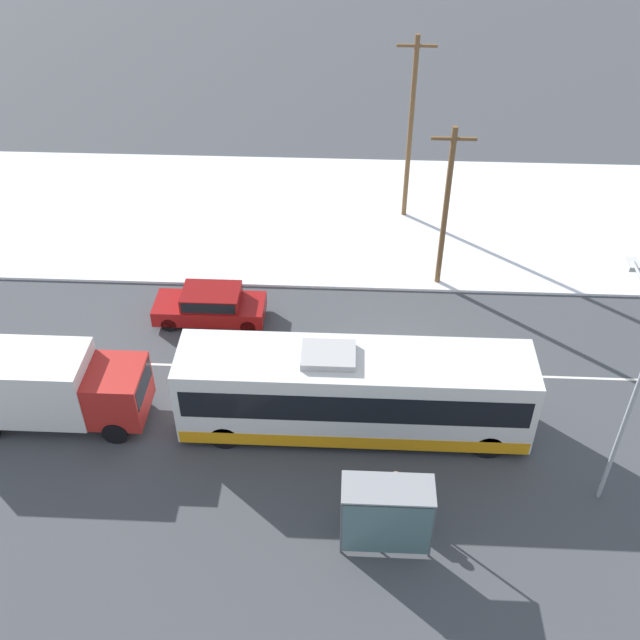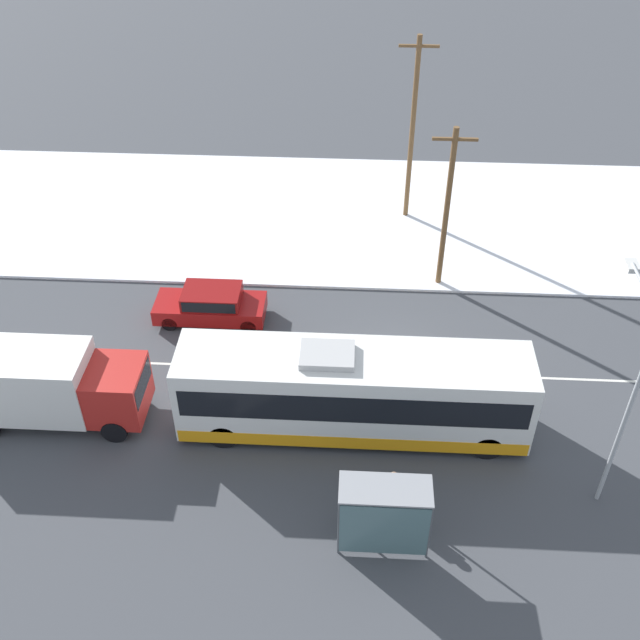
{
  "view_description": "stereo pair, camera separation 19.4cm",
  "coord_description": "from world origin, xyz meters",
  "px_view_note": "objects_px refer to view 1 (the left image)",
  "views": [
    {
      "loc": [
        -1.82,
        -21.52,
        19.57
      ],
      "look_at": [
        -2.91,
        1.34,
        1.4
      ],
      "focal_mm": 42.0,
      "sensor_mm": 36.0,
      "label": 1
    },
    {
      "loc": [
        -1.63,
        -21.51,
        19.57
      ],
      "look_at": [
        -2.91,
        1.34,
        1.4
      ],
      "focal_mm": 42.0,
      "sensor_mm": 36.0,
      "label": 2
    }
  ],
  "objects_px": {
    "sedan_car": "(211,304)",
    "utility_pole_roadside": "(446,207)",
    "city_bus": "(354,392)",
    "bus_shelter": "(387,512)",
    "streetlamp": "(631,375)",
    "pedestrian_at_stop": "(395,488)",
    "box_truck": "(41,385)",
    "utility_pole_snowlot": "(410,129)"
  },
  "relations": [
    {
      "from": "sedan_car",
      "to": "streetlamp",
      "type": "bearing_deg",
      "value": 150.37
    },
    {
      "from": "box_truck",
      "to": "bus_shelter",
      "type": "distance_m",
      "value": 12.87
    },
    {
      "from": "sedan_car",
      "to": "utility_pole_snowlot",
      "type": "xyz_separation_m",
      "value": [
        8.39,
        8.92,
        3.93
      ]
    },
    {
      "from": "sedan_car",
      "to": "utility_pole_snowlot",
      "type": "bearing_deg",
      "value": -133.26
    },
    {
      "from": "bus_shelter",
      "to": "sedan_car",
      "type": "bearing_deg",
      "value": 123.04
    },
    {
      "from": "streetlamp",
      "to": "box_truck",
      "type": "bearing_deg",
      "value": 173.94
    },
    {
      "from": "pedestrian_at_stop",
      "to": "bus_shelter",
      "type": "distance_m",
      "value": 1.44
    },
    {
      "from": "box_truck",
      "to": "utility_pole_snowlot",
      "type": "relative_size",
      "value": 0.76
    },
    {
      "from": "box_truck",
      "to": "bus_shelter",
      "type": "bearing_deg",
      "value": -22.12
    },
    {
      "from": "box_truck",
      "to": "streetlamp",
      "type": "distance_m",
      "value": 19.26
    },
    {
      "from": "box_truck",
      "to": "bus_shelter",
      "type": "xyz_separation_m",
      "value": [
        11.92,
        -4.85,
        0.05
      ]
    },
    {
      "from": "sedan_car",
      "to": "utility_pole_roadside",
      "type": "bearing_deg",
      "value": -162.25
    },
    {
      "from": "utility_pole_snowlot",
      "to": "city_bus",
      "type": "bearing_deg",
      "value": -99.19
    },
    {
      "from": "city_bus",
      "to": "streetlamp",
      "type": "bearing_deg",
      "value": -14.6
    },
    {
      "from": "city_bus",
      "to": "bus_shelter",
      "type": "relative_size",
      "value": 4.41
    },
    {
      "from": "sedan_car",
      "to": "bus_shelter",
      "type": "relative_size",
      "value": 1.68
    },
    {
      "from": "box_truck",
      "to": "sedan_car",
      "type": "distance_m",
      "value": 7.75
    },
    {
      "from": "pedestrian_at_stop",
      "to": "streetlamp",
      "type": "relative_size",
      "value": 0.25
    },
    {
      "from": "city_bus",
      "to": "utility_pole_roadside",
      "type": "xyz_separation_m",
      "value": [
        3.66,
        8.97,
        2.21
      ]
    },
    {
      "from": "sedan_car",
      "to": "pedestrian_at_stop",
      "type": "height_order",
      "value": "pedestrian_at_stop"
    },
    {
      "from": "box_truck",
      "to": "bus_shelter",
      "type": "relative_size",
      "value": 2.55
    },
    {
      "from": "city_bus",
      "to": "sedan_car",
      "type": "distance_m",
      "value": 8.45
    },
    {
      "from": "streetlamp",
      "to": "city_bus",
      "type": "bearing_deg",
      "value": 165.4
    },
    {
      "from": "box_truck",
      "to": "pedestrian_at_stop",
      "type": "relative_size",
      "value": 3.75
    },
    {
      "from": "pedestrian_at_stop",
      "to": "streetlamp",
      "type": "xyz_separation_m",
      "value": [
        6.68,
        1.53,
        3.64
      ]
    },
    {
      "from": "box_truck",
      "to": "pedestrian_at_stop",
      "type": "distance_m",
      "value": 12.73
    },
    {
      "from": "city_bus",
      "to": "pedestrian_at_stop",
      "type": "bearing_deg",
      "value": -69.93
    },
    {
      "from": "city_bus",
      "to": "box_truck",
      "type": "distance_m",
      "value": 10.9
    },
    {
      "from": "box_truck",
      "to": "pedestrian_at_stop",
      "type": "height_order",
      "value": "box_truck"
    },
    {
      "from": "sedan_car",
      "to": "bus_shelter",
      "type": "height_order",
      "value": "bus_shelter"
    },
    {
      "from": "sedan_car",
      "to": "pedestrian_at_stop",
      "type": "distance_m",
      "value": 11.99
    },
    {
      "from": "pedestrian_at_stop",
      "to": "utility_pole_roadside",
      "type": "bearing_deg",
      "value": 79.48
    },
    {
      "from": "bus_shelter",
      "to": "streetlamp",
      "type": "height_order",
      "value": "streetlamp"
    },
    {
      "from": "box_truck",
      "to": "streetlamp",
      "type": "bearing_deg",
      "value": -6.06
    },
    {
      "from": "sedan_car",
      "to": "utility_pole_snowlot",
      "type": "distance_m",
      "value": 12.86
    },
    {
      "from": "utility_pole_snowlot",
      "to": "bus_shelter",
      "type": "bearing_deg",
      "value": -93.97
    },
    {
      "from": "city_bus",
      "to": "streetlamp",
      "type": "xyz_separation_m",
      "value": [
        8.0,
        -2.08,
        3.07
      ]
    },
    {
      "from": "sedan_car",
      "to": "utility_pole_roadside",
      "type": "relative_size",
      "value": 0.61
    },
    {
      "from": "city_bus",
      "to": "box_truck",
      "type": "height_order",
      "value": "city_bus"
    },
    {
      "from": "bus_shelter",
      "to": "streetlamp",
      "type": "bearing_deg",
      "value": 22.15
    },
    {
      "from": "city_bus",
      "to": "utility_pole_roadside",
      "type": "distance_m",
      "value": 9.94
    },
    {
      "from": "streetlamp",
      "to": "utility_pole_snowlot",
      "type": "relative_size",
      "value": 0.82
    }
  ]
}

